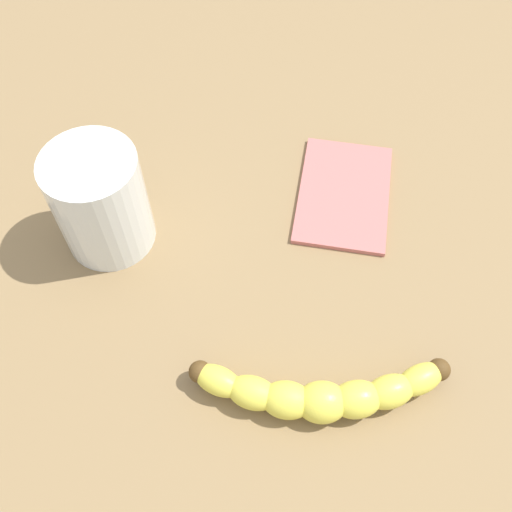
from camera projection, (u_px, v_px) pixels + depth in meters
The scene contains 4 objects.
wooden_tabletop at pixel (231, 338), 59.23cm from camera, with size 120.00×120.00×3.00cm, color olive.
banana at pixel (321, 393), 52.60cm from camera, with size 8.21×23.90×3.84cm.
smoothie_glass at pixel (101, 203), 59.25cm from camera, with size 9.53×9.53×11.93cm.
folded_napkin at pixel (344, 194), 66.90cm from camera, with size 15.33×10.18×0.60cm, color #BC6660.
Camera 1 is at (-24.03, -6.25, 55.97)cm, focal length 40.93 mm.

